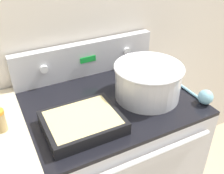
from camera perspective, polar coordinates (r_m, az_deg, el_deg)
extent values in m
cube|color=beige|center=(1.45, -7.13, 14.82)|extent=(8.00, 0.05, 2.50)
cube|color=#BCBCC1|center=(1.61, -0.39, -16.88)|extent=(0.81, 0.64, 0.92)
cube|color=black|center=(1.29, -0.46, -3.14)|extent=(0.81, 0.64, 0.02)
cylinder|color=silver|center=(1.12, 7.69, -14.93)|extent=(0.67, 0.02, 0.02)
cube|color=#BCBCC1|center=(1.47, -5.72, 6.14)|extent=(0.81, 0.05, 0.19)
cylinder|color=white|center=(1.38, -14.60, 3.76)|extent=(0.04, 0.02, 0.04)
cylinder|color=white|center=(1.54, 3.25, 7.82)|extent=(0.04, 0.02, 0.04)
cube|color=green|center=(1.44, -5.25, 6.00)|extent=(0.09, 0.01, 0.03)
cylinder|color=silver|center=(1.28, 7.79, 1.21)|extent=(0.32, 0.32, 0.17)
torus|color=silver|center=(1.25, 8.05, 4.36)|extent=(0.34, 0.34, 0.01)
cylinder|color=beige|center=(1.25, 8.01, 3.83)|extent=(0.29, 0.29, 0.02)
cube|color=black|center=(1.12, -6.41, -7.69)|extent=(0.32, 0.26, 0.06)
cube|color=#D1BC7A|center=(1.11, -6.45, -7.20)|extent=(0.28, 0.23, 0.03)
cylinder|color=#7AB2C6|center=(1.42, 15.53, -0.21)|extent=(0.01, 0.29, 0.01)
sphere|color=#7AB2C6|center=(1.32, 19.70, -2.08)|extent=(0.07, 0.07, 0.07)
cylinder|color=tan|center=(1.16, -23.21, -6.99)|extent=(0.05, 0.05, 0.09)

